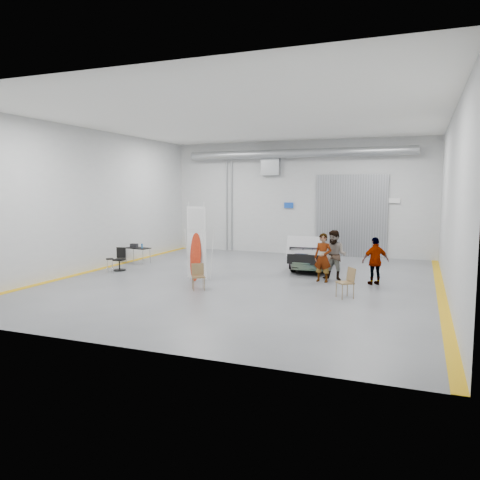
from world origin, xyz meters
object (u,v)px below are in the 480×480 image
(office_chair, at_px, (120,261))
(surfboard_display, at_px, (197,249))
(person_b, at_px, (335,255))
(work_table, at_px, (137,248))
(shop_stool, at_px, (110,266))
(sedan_car, at_px, (314,254))
(person_a, at_px, (323,258))
(folding_chair_near, at_px, (199,282))
(person_c, at_px, (375,261))
(folding_chair_far, at_px, (345,289))

(office_chair, bearing_deg, surfboard_display, -23.26)
(person_b, distance_m, work_table, 9.44)
(surfboard_display, bearing_deg, work_table, 156.67)
(surfboard_display, bearing_deg, shop_stool, -172.42)
(sedan_car, height_order, work_table, sedan_car)
(person_a, relative_size, surfboard_display, 0.61)
(folding_chair_near, bearing_deg, person_b, 7.17)
(office_chair, bearing_deg, person_b, -3.59)
(person_b, xyz_separation_m, person_c, (1.53, -0.35, -0.09))
(folding_chair_far, bearing_deg, person_a, 169.22)
(sedan_car, bearing_deg, folding_chair_near, 60.00)
(person_b, height_order, person_c, person_b)
(person_a, xyz_separation_m, person_b, (0.36, 0.50, 0.04))
(shop_stool, relative_size, office_chair, 0.66)
(folding_chair_far, distance_m, shop_stool, 9.73)
(person_c, height_order, folding_chair_far, person_c)
(folding_chair_far, bearing_deg, work_table, -147.24)
(sedan_car, relative_size, office_chair, 4.36)
(person_c, bearing_deg, office_chair, -26.22)
(person_a, distance_m, shop_stool, 8.66)
(person_a, bearing_deg, work_table, -178.59)
(shop_stool, height_order, office_chair, office_chair)
(shop_stool, bearing_deg, person_a, 9.79)
(surfboard_display, bearing_deg, sedan_car, 60.76)
(person_b, bearing_deg, folding_chair_far, -64.10)
(office_chair, bearing_deg, sedan_car, 14.12)
(sedan_car, distance_m, folding_chair_far, 5.68)
(folding_chair_near, distance_m, office_chair, 5.34)
(person_b, relative_size, surfboard_display, 0.64)
(person_b, bearing_deg, sedan_car, 128.46)
(sedan_car, bearing_deg, work_table, 6.28)
(folding_chair_near, bearing_deg, shop_stool, 129.61)
(person_b, xyz_separation_m, folding_chair_far, (0.83, -2.85, -0.66))
(person_b, distance_m, surfboard_display, 5.26)
(folding_chair_far, bearing_deg, person_b, 158.69)
(person_c, bearing_deg, shop_stool, -22.00)
(surfboard_display, relative_size, folding_chair_far, 3.06)
(person_b, relative_size, folding_chair_far, 1.97)
(folding_chair_far, relative_size, office_chair, 1.01)
(person_a, relative_size, shop_stool, 2.89)
(person_a, bearing_deg, folding_chair_near, -131.79)
(person_a, xyz_separation_m, office_chair, (-8.55, -0.70, -0.50))
(shop_stool, bearing_deg, person_c, 8.83)
(person_c, xyz_separation_m, folding_chair_far, (-0.70, -2.50, -0.57))
(sedan_car, distance_m, person_b, 2.76)
(person_a, relative_size, person_c, 1.05)
(surfboard_display, height_order, folding_chair_far, surfboard_display)
(person_c, height_order, surfboard_display, surfboard_display)
(person_c, height_order, folding_chair_near, person_c)
(work_table, bearing_deg, surfboard_display, -32.26)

